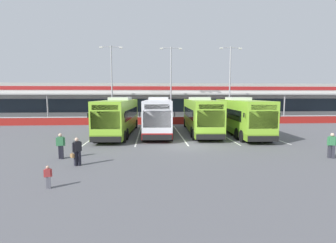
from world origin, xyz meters
TOP-DOWN VIEW (x-y plane):
  - ground_plane at (0.00, 0.00)m, footprint 200.00×200.00m
  - terminal_building at (-0.00, 26.91)m, footprint 70.00×13.00m
  - red_barrier_wall at (0.00, 14.50)m, footprint 60.00×0.40m
  - coach_bus_leftmost at (-6.21, 6.03)m, footprint 3.39×12.26m
  - coach_bus_left_centre at (-2.14, 6.69)m, footprint 3.39×12.26m
  - coach_bus_centre at (2.33, 6.64)m, footprint 3.39×12.26m
  - coach_bus_right_centre at (6.25, 5.43)m, footprint 3.39×12.26m
  - bay_stripe_far_west at (-8.40, 6.00)m, footprint 0.14×13.00m
  - bay_stripe_west at (-4.20, 6.00)m, footprint 0.14×13.00m
  - bay_stripe_mid_west at (0.00, 6.00)m, footprint 0.14×13.00m
  - bay_stripe_centre at (4.20, 6.00)m, footprint 0.14×13.00m
  - bay_stripe_mid_east at (8.40, 6.00)m, footprint 0.14×13.00m
  - pedestrian_with_handbag at (-7.15, -5.43)m, footprint 0.59×0.55m
  - pedestrian_in_dark_coat at (8.51, -4.77)m, footprint 0.54×0.34m
  - pedestrian_child at (-7.37, -8.89)m, footprint 0.33×0.19m
  - pedestrian_near_bin at (-8.63, -3.74)m, footprint 0.54×0.29m
  - lamp_post_west at (-8.55, 17.11)m, footprint 3.24×0.28m
  - lamp_post_centre at (0.04, 17.46)m, footprint 3.24×0.28m
  - lamp_post_east at (8.67, 16.66)m, footprint 3.24×0.28m

SIDE VIEW (x-z plane):
  - ground_plane at x=0.00m, z-range 0.00..0.00m
  - bay_stripe_far_west at x=-8.40m, z-range 0.00..0.01m
  - bay_stripe_west at x=-4.20m, z-range 0.00..0.01m
  - bay_stripe_mid_west at x=0.00m, z-range 0.00..0.01m
  - bay_stripe_centre at x=4.20m, z-range 0.00..0.01m
  - bay_stripe_mid_east at x=8.40m, z-range 0.00..0.01m
  - pedestrian_child at x=-7.37m, z-range 0.04..1.04m
  - red_barrier_wall at x=0.00m, z-range 0.01..1.10m
  - pedestrian_with_handbag at x=-7.15m, z-range 0.05..1.67m
  - pedestrian_in_dark_coat at x=8.51m, z-range 0.06..1.68m
  - pedestrian_near_bin at x=-8.63m, z-range 0.06..1.68m
  - coach_bus_leftmost at x=-6.21m, z-range -0.10..3.68m
  - coach_bus_left_centre at x=-2.14m, z-range -0.10..3.68m
  - coach_bus_centre at x=2.33m, z-range -0.10..3.68m
  - coach_bus_right_centre at x=6.25m, z-range -0.10..3.68m
  - terminal_building at x=0.00m, z-range 0.01..6.01m
  - lamp_post_west at x=-8.55m, z-range 0.79..11.79m
  - lamp_post_centre at x=0.04m, z-range 0.79..11.79m
  - lamp_post_east at x=8.67m, z-range 0.79..11.79m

